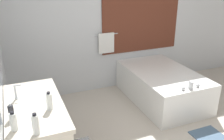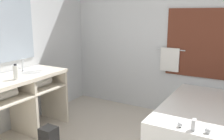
% 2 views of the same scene
% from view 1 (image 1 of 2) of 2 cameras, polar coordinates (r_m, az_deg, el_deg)
% --- Properties ---
extents(wall_back_with_blinds, '(7.40, 0.13, 2.70)m').
position_cam_1_polar(wall_back_with_blinds, '(5.02, 1.74, 10.78)').
color(wall_back_with_blinds, silver).
rests_on(wall_back_with_blinds, ground_plane).
extents(vanity_counter, '(0.63, 1.30, 0.91)m').
position_cam_1_polar(vanity_counter, '(3.11, -16.88, -11.40)').
color(vanity_counter, beige).
rests_on(vanity_counter, ground_plane).
extents(sink_faucet, '(0.09, 0.04, 0.18)m').
position_cam_1_polar(sink_faucet, '(3.10, -21.13, -4.75)').
color(sink_faucet, silver).
rests_on(sink_faucet, vanity_counter).
extents(bathtub, '(1.09, 1.77, 0.70)m').
position_cam_1_polar(bathtub, '(4.78, 11.26, -3.18)').
color(bathtub, white).
rests_on(bathtub, ground_plane).
extents(water_bottle_1, '(0.07, 0.07, 0.21)m').
position_cam_1_polar(water_bottle_1, '(2.76, -14.15, -6.97)').
color(water_bottle_1, silver).
rests_on(water_bottle_1, vanity_counter).
extents(water_bottle_2, '(0.07, 0.07, 0.19)m').
position_cam_1_polar(water_bottle_2, '(2.53, -21.60, -10.91)').
color(water_bottle_2, silver).
rests_on(water_bottle_2, vanity_counter).
extents(water_bottle_3, '(0.07, 0.07, 0.22)m').
position_cam_1_polar(water_bottle_3, '(2.41, -17.06, -11.80)').
color(water_bottle_3, silver).
rests_on(water_bottle_3, vanity_counter).
extents(soap_dispenser, '(0.06, 0.06, 0.18)m').
position_cam_1_polar(soap_dispenser, '(2.71, -22.05, -8.95)').
color(soap_dispenser, '#28282D').
rests_on(soap_dispenser, vanity_counter).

